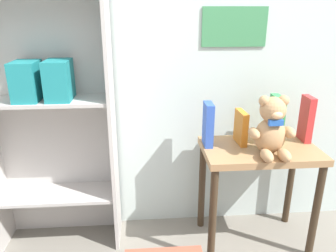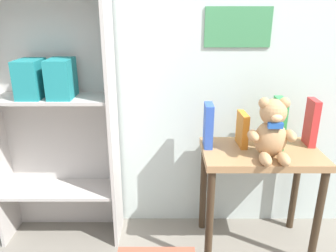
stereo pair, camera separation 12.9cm
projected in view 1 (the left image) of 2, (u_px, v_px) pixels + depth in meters
wall_back at (211, 16)px, 1.75m from camera, size 4.80×0.07×2.50m
bookshelf_side at (46, 82)px, 1.66m from camera, size 0.66×0.25×1.69m
display_table at (258, 165)px, 1.78m from camera, size 0.61×0.37×0.59m
teddy_bear at (272, 128)px, 1.62m from camera, size 0.23×0.21×0.30m
book_standing_blue at (208, 124)px, 1.73m from camera, size 0.04×0.12×0.23m
book_standing_orange at (241, 127)px, 1.77m from camera, size 0.04×0.14×0.18m
book_standing_green at (276, 120)px, 1.75m from camera, size 0.05×0.13×0.26m
book_standing_red at (306, 119)px, 1.79m from camera, size 0.04×0.12×0.25m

